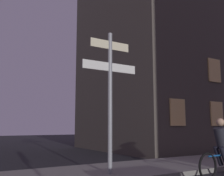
% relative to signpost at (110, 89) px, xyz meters
% --- Properties ---
extents(sidewalk_kerb, '(40.00, 2.72, 0.14)m').
position_rel_signpost_xyz_m(sidewalk_kerb, '(-0.69, 0.57, -2.34)').
color(sidewalk_kerb, gray).
rests_on(sidewalk_kerb, ground_plane).
extents(signpost, '(1.70, 0.12, 3.87)m').
position_rel_signpost_xyz_m(signpost, '(0.00, 0.00, 0.00)').
color(signpost, gray).
rests_on(signpost, sidewalk_kerb).
extents(cyclist, '(1.82, 0.34, 1.61)m').
position_rel_signpost_xyz_m(cyclist, '(2.64, -1.48, -1.67)').
color(cyclist, black).
rests_on(cyclist, ground_plane).
extents(building_right_block, '(8.10, 8.20, 14.00)m').
position_rel_signpost_xyz_m(building_right_block, '(7.67, 6.46, 4.59)').
color(building_right_block, '#4C443D').
rests_on(building_right_block, ground_plane).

